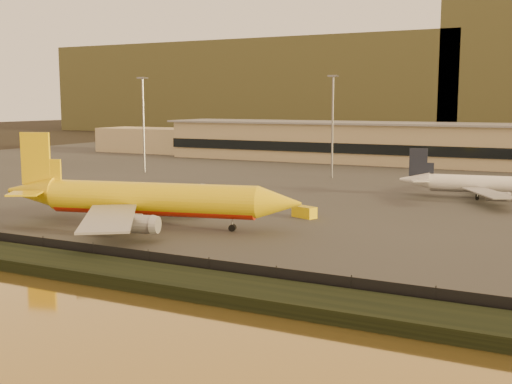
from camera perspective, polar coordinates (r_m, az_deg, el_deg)
ground at (r=85.90m, az=-5.46°, el=-4.89°), size 900.00×900.00×0.00m
embankment at (r=72.35m, az=-12.70°, el=-6.95°), size 320.00×7.00×1.40m
tarmac at (r=172.75m, az=11.56°, el=1.54°), size 320.00×220.00×0.20m
perimeter_fence at (r=75.23m, az=-10.78°, el=-5.84°), size 300.00×0.05×2.20m
terminal_building at (r=205.47m, az=9.95°, el=4.32°), size 202.00×25.00×12.60m
apron_light_masts at (r=148.80m, az=15.30°, el=6.42°), size 152.20×12.20×25.40m
distant_hills at (r=416.12m, az=17.92°, el=9.34°), size 470.00×160.00×70.00m
dhl_cargo_jet at (r=98.55m, az=-9.64°, el=-0.67°), size 47.23×45.44×14.22m
white_narrowbody_jet at (r=132.82m, az=19.90°, el=0.61°), size 33.80×32.70×9.71m
gse_vehicle_yellow at (r=106.00m, az=4.31°, el=-1.78°), size 4.56×3.28×1.87m
gse_vehicle_white at (r=115.71m, az=-2.28°, el=-0.93°), size 4.61×3.44×1.89m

